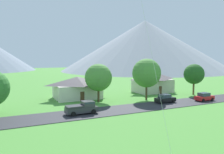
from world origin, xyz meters
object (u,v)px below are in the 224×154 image
tree_center (147,73)px  parked_car_red_mid_west (204,97)px  tree_near_right (98,78)px  parked_car_black_west_end (165,99)px  pickup_truck_charcoal_west_side (82,108)px  house_right_center (153,82)px  house_left_center (77,87)px  tree_near_left (194,74)px

tree_center → parked_car_red_mid_west: size_ratio=2.13×
tree_near_right → parked_car_black_west_end: (11.76, -6.95, -4.21)m
tree_center → parked_car_black_west_end: 6.85m
tree_near_right → parked_car_red_mid_west: (20.56, -8.94, -4.21)m
pickup_truck_charcoal_west_side → house_right_center: bearing=30.3°
tree_center → tree_near_right: size_ratio=1.13×
tree_near_right → pickup_truck_charcoal_west_side: size_ratio=1.51×
tree_near_right → parked_car_red_mid_west: tree_near_right is taller
tree_near_right → tree_center: bearing=-13.7°
house_left_center → pickup_truck_charcoal_west_side: house_left_center is taller
parked_car_black_west_end → parked_car_red_mid_west: 9.02m
parked_car_red_mid_west → tree_near_left: bearing=59.8°
house_left_center → tree_center: bearing=-32.6°
tree_center → pickup_truck_charcoal_west_side: 18.14m
tree_near_left → tree_center: size_ratio=0.85×
house_left_center → house_right_center: house_right_center is taller
parked_car_red_mid_west → pickup_truck_charcoal_west_side: size_ratio=0.80×
tree_center → parked_car_red_mid_west: (10.32, -6.45, -4.98)m
house_right_center → tree_near_left: 10.53m
tree_near_left → tree_center: bearing=-178.0°
parked_car_black_west_end → pickup_truck_charcoal_west_side: pickup_truck_charcoal_west_side is taller
tree_near_right → house_right_center: bearing=17.8°
house_right_center → tree_near_right: size_ratio=1.27×
house_right_center → parked_car_red_mid_west: size_ratio=2.39×
house_left_center → tree_near_left: 28.60m
house_right_center → tree_near_left: (6.74, -7.75, 2.34)m
house_right_center → tree_near_right: 18.89m
parked_car_black_west_end → pickup_truck_charcoal_west_side: size_ratio=0.80×
parked_car_black_west_end → tree_near_left: bearing=21.1°
house_left_center → parked_car_red_mid_west: bearing=-32.3°
tree_near_left → parked_car_red_mid_west: 9.09m
house_left_center → parked_car_black_west_end: (14.55, -12.79, -1.67)m
tree_center → parked_car_black_west_end: bearing=-71.1°
house_left_center → tree_near_right: bearing=-64.4°
tree_near_right → pickup_truck_charcoal_west_side: (-6.26, -8.33, -4.02)m
house_left_center → tree_center: tree_center is taller
tree_near_left → house_left_center: bearing=164.0°
house_left_center → tree_center: 15.81m
house_left_center → tree_near_left: bearing=-16.0°
house_left_center → pickup_truck_charcoal_west_side: size_ratio=2.01×
tree_center → parked_car_black_west_end: size_ratio=2.13×
tree_near_right → parked_car_red_mid_west: size_ratio=1.88×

